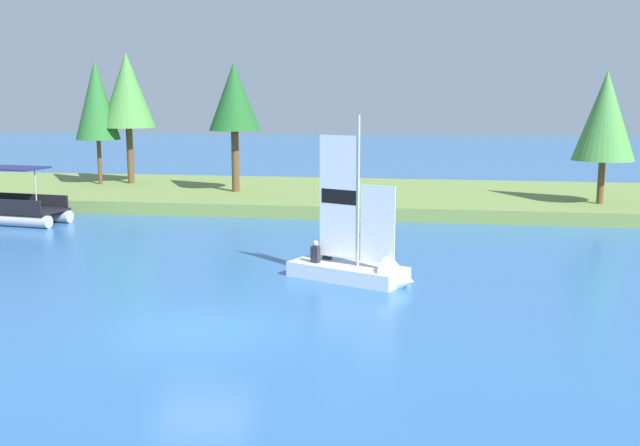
{
  "coord_description": "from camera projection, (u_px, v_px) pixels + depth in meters",
  "views": [
    {
      "loc": [
        5.93,
        -17.55,
        5.97
      ],
      "look_at": [
        1.55,
        9.83,
        1.2
      ],
      "focal_mm": 41.0,
      "sensor_mm": 36.0,
      "label": 1
    }
  ],
  "objects": [
    {
      "name": "shoreline_tree_midleft",
      "position": [
        127.0,
        91.0,
        44.85
      ],
      "size": [
        3.29,
        3.29,
        8.03
      ],
      "color": "brown",
      "rests_on": "shore_bank"
    },
    {
      "name": "sailboat",
      "position": [
        366.0,
        270.0,
        23.89
      ],
      "size": [
        4.62,
        3.16,
        5.89
      ],
      "rotation": [
        0.0,
        0.0,
        -0.42
      ],
      "color": "silver",
      "rests_on": "ground"
    },
    {
      "name": "shoreline_tree_left",
      "position": [
        96.0,
        100.0,
        44.5
      ],
      "size": [
        2.67,
        2.67,
        7.59
      ],
      "color": "brown",
      "rests_on": "shore_bank"
    },
    {
      "name": "channel_buoy",
      "position": [
        371.0,
        231.0,
        31.6
      ],
      "size": [
        0.57,
        0.57,
        0.57
      ],
      "primitive_type": "sphere",
      "color": "#E54C19",
      "rests_on": "ground"
    },
    {
      "name": "shore_bank",
      "position": [
        333.0,
        196.0,
        42.51
      ],
      "size": [
        80.0,
        13.21,
        0.67
      ],
      "primitive_type": "cube",
      "color": "olive",
      "rests_on": "ground"
    },
    {
      "name": "ground_plane",
      "position": [
        202.0,
        330.0,
        19.01
      ],
      "size": [
        200.0,
        200.0,
        0.0
      ],
      "primitive_type": "plane",
      "color": "#2D609E"
    },
    {
      "name": "shoreline_tree_centre",
      "position": [
        234.0,
        98.0,
        40.88
      ],
      "size": [
        2.87,
        2.87,
        7.24
      ],
      "color": "brown",
      "rests_on": "shore_bank"
    },
    {
      "name": "pontoon_boat",
      "position": [
        5.0,
        209.0,
        35.27
      ],
      "size": [
        6.47,
        3.04,
        2.7
      ],
      "rotation": [
        0.0,
        0.0,
        -0.14
      ],
      "color": "#B2B2B7",
      "rests_on": "ground"
    },
    {
      "name": "shoreline_tree_midright",
      "position": [
        605.0,
        116.0,
        36.29
      ],
      "size": [
        3.04,
        3.04,
        6.64
      ],
      "color": "brown",
      "rests_on": "shore_bank"
    }
  ]
}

